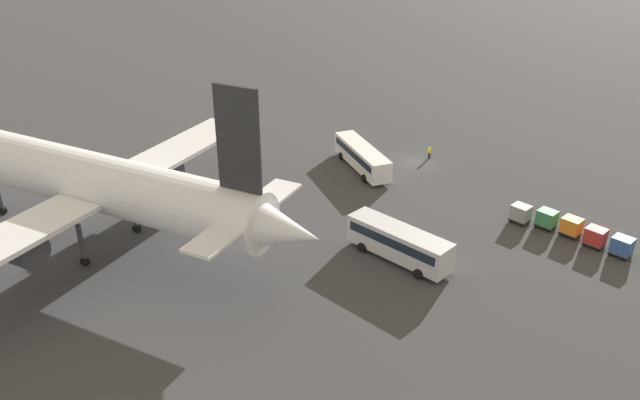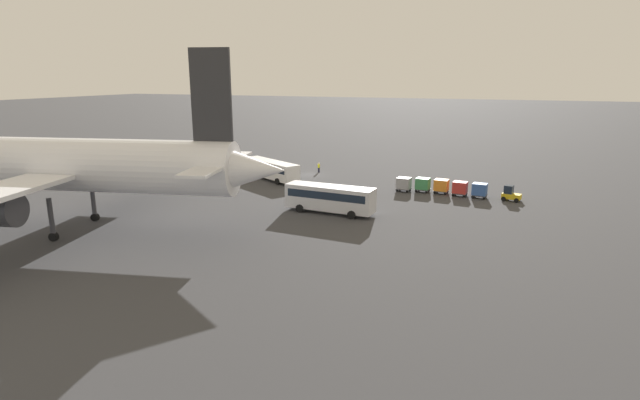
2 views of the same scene
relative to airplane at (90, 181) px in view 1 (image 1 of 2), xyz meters
name	(u,v)px [view 1 (image 1 of 2)]	position (x,y,z in m)	size (l,w,h in m)	color
ground_plane	(416,162)	(-13.30, -39.11, -7.22)	(600.00, 600.00, 0.00)	#38383A
airplane	(90,181)	(0.00, 0.00, 0.00)	(50.56, 43.27, 19.19)	silver
shuttle_bus_near	(362,156)	(-9.01, -32.81, -5.36)	(12.07, 8.39, 3.08)	white
shuttle_bus_far	(399,241)	(-24.97, -17.33, -5.19)	(11.33, 3.71, 3.40)	silver
worker_person	(430,152)	(-13.95, -41.49, -6.35)	(0.38, 0.38, 1.74)	#1E1E2D
cargo_cart_blue	(622,246)	(-41.63, -32.10, -6.03)	(2.16, 1.87, 2.06)	#38383D
cargo_cart_red	(595,236)	(-38.97, -32.31, -6.03)	(2.16, 1.87, 2.06)	#38383D
cargo_cart_orange	(572,226)	(-36.31, -32.90, -6.03)	(2.16, 1.87, 2.06)	#38383D
cargo_cart_green	(547,218)	(-33.65, -32.90, -6.03)	(2.16, 1.87, 2.06)	#38383D
cargo_cart_grey	(521,213)	(-30.98, -32.25, -6.03)	(2.16, 1.87, 2.06)	#38383D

